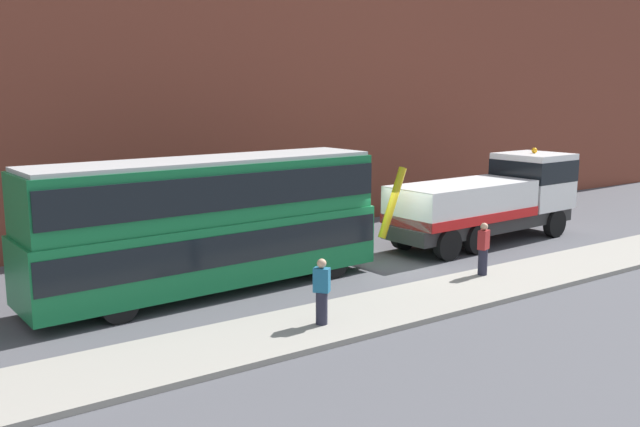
# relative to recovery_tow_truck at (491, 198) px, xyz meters

# --- Properties ---
(ground_plane) EXTENTS (120.00, 120.00, 0.00)m
(ground_plane) POSITION_rel_recovery_tow_truck_xyz_m (-5.95, -0.33, -1.76)
(ground_plane) COLOR #4C4C51
(near_kerb) EXTENTS (60.00, 2.80, 0.15)m
(near_kerb) POSITION_rel_recovery_tow_truck_xyz_m (-5.95, -4.53, -1.68)
(near_kerb) COLOR gray
(near_kerb) RESTS_ON ground_plane
(building_facade) EXTENTS (60.00, 1.50, 16.00)m
(building_facade) POSITION_rel_recovery_tow_truck_xyz_m (-5.95, 7.43, 6.31)
(building_facade) COLOR brown
(building_facade) RESTS_ON ground_plane
(recovery_tow_truck) EXTENTS (10.20, 3.11, 3.67)m
(recovery_tow_truck) POSITION_rel_recovery_tow_truck_xyz_m (0.00, 0.00, 0.00)
(recovery_tow_truck) COLOR #2D2D2D
(recovery_tow_truck) RESTS_ON ground_plane
(double_decker_bus) EXTENTS (11.14, 3.14, 4.06)m
(double_decker_bus) POSITION_rel_recovery_tow_truck_xyz_m (-12.41, -0.03, 0.47)
(double_decker_bus) COLOR #146B38
(double_decker_bus) RESTS_ON ground_plane
(pedestrian_onlooker) EXTENTS (0.46, 0.47, 1.71)m
(pedestrian_onlooker) POSITION_rel_recovery_tow_truck_xyz_m (-11.57, -4.71, -0.77)
(pedestrian_onlooker) COLOR #232333
(pedestrian_onlooker) RESTS_ON near_kerb
(pedestrian_bystander) EXTENTS (0.46, 0.38, 1.71)m
(pedestrian_bystander) POSITION_rel_recovery_tow_truck_xyz_m (-4.59, -3.76, -0.77)
(pedestrian_bystander) COLOR #232333
(pedestrian_bystander) RESTS_ON near_kerb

